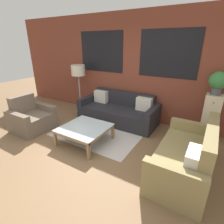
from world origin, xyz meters
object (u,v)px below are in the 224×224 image
object	(u,v)px
floor_lamp	(78,72)
potted_plant	(218,82)
armchair_corner	(32,119)
settee_vintage	(186,158)
couch_dark	(118,112)
coffee_table	(85,129)
drawer_cabinet	(210,117)

from	to	relation	value
floor_lamp	potted_plant	distance (m)	3.60
armchair_corner	settee_vintage	bearing A→B (deg)	4.11
couch_dark	floor_lamp	bearing A→B (deg)	177.96
coffee_table	potted_plant	bearing A→B (deg)	34.83
settee_vintage	floor_lamp	bearing A→B (deg)	158.44
drawer_cabinet	settee_vintage	bearing A→B (deg)	-98.26
armchair_corner	potted_plant	size ratio (longest dim) A/B	1.88
coffee_table	floor_lamp	size ratio (longest dim) A/B	0.66
drawer_cabinet	armchair_corner	bearing A→B (deg)	-155.03
coffee_table	couch_dark	bearing A→B (deg)	86.62
settee_vintage	potted_plant	xyz separation A→B (m)	(0.22, 1.52, 1.00)
coffee_table	drawer_cabinet	world-z (taller)	drawer_cabinet
coffee_table	drawer_cabinet	xyz separation A→B (m)	(2.27, 1.58, 0.20)
settee_vintage	drawer_cabinet	size ratio (longest dim) A/B	1.63
armchair_corner	drawer_cabinet	distance (m)	4.21
couch_dark	armchair_corner	bearing A→B (deg)	-136.38
coffee_table	floor_lamp	distance (m)	2.13
couch_dark	settee_vintage	xyz separation A→B (m)	(1.97, -1.28, 0.03)
floor_lamp	drawer_cabinet	bearing A→B (deg)	2.92
settee_vintage	drawer_cabinet	xyz separation A→B (m)	(0.22, 1.52, 0.21)
drawer_cabinet	potted_plant	world-z (taller)	potted_plant
drawer_cabinet	floor_lamp	bearing A→B (deg)	-177.08
couch_dark	floor_lamp	xyz separation A→B (m)	(-1.40, 0.05, 0.96)
settee_vintage	floor_lamp	size ratio (longest dim) A/B	1.16
couch_dark	armchair_corner	world-z (taller)	armchair_corner
couch_dark	coffee_table	size ratio (longest dim) A/B	2.21
couch_dark	drawer_cabinet	distance (m)	2.22
coffee_table	potted_plant	distance (m)	2.94
armchair_corner	floor_lamp	xyz separation A→B (m)	(0.22, 1.59, 0.96)
settee_vintage	armchair_corner	xyz separation A→B (m)	(-3.59, -0.26, -0.03)
drawer_cabinet	potted_plant	xyz separation A→B (m)	(-0.00, 0.00, 0.79)
settee_vintage	potted_plant	size ratio (longest dim) A/B	3.49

